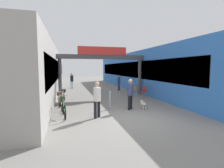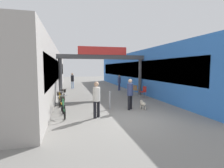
{
  "view_description": "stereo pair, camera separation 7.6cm",
  "coord_description": "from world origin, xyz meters",
  "px_view_note": "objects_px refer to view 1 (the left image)",
  "views": [
    {
      "loc": [
        -2.81,
        -7.39,
        2.34
      ],
      "look_at": [
        0.0,
        3.51,
        1.3
      ],
      "focal_mm": 28.0,
      "sensor_mm": 36.0,
      "label": 1
    },
    {
      "loc": [
        -2.74,
        -7.41,
        2.34
      ],
      "look_at": [
        0.0,
        3.51,
        1.3
      ],
      "focal_mm": 28.0,
      "sensor_mm": 36.0,
      "label": 2
    }
  ],
  "objects_px": {
    "pedestrian_companion": "(97,97)",
    "dog_on_leash": "(143,104)",
    "cafe_chair_red_nearer": "(143,91)",
    "bicycle_silver_third": "(63,98)",
    "cafe_chair_wood_farther": "(135,89)",
    "bollard_post_metal": "(110,100)",
    "pedestrian_with_dog": "(130,92)",
    "bicycle_green_nearest": "(64,107)",
    "pedestrian_carrying_crate": "(119,82)",
    "bicycle_orange_second": "(60,101)",
    "pedestrian_elderly_walking": "(72,80)"
  },
  "relations": [
    {
      "from": "pedestrian_companion",
      "to": "dog_on_leash",
      "type": "bearing_deg",
      "value": 22.18
    },
    {
      "from": "cafe_chair_red_nearer",
      "to": "dog_on_leash",
      "type": "bearing_deg",
      "value": -115.01
    },
    {
      "from": "bicycle_silver_third",
      "to": "cafe_chair_wood_farther",
      "type": "xyz_separation_m",
      "value": [
        5.84,
        2.14,
        0.1
      ]
    },
    {
      "from": "bollard_post_metal",
      "to": "pedestrian_with_dog",
      "type": "bearing_deg",
      "value": -17.11
    },
    {
      "from": "bollard_post_metal",
      "to": "cafe_chair_wood_farther",
      "type": "relative_size",
      "value": 1.17
    },
    {
      "from": "bicycle_green_nearest",
      "to": "pedestrian_carrying_crate",
      "type": "bearing_deg",
      "value": 58.25
    },
    {
      "from": "pedestrian_companion",
      "to": "bicycle_orange_second",
      "type": "bearing_deg",
      "value": 127.25
    },
    {
      "from": "pedestrian_with_dog",
      "to": "pedestrian_elderly_walking",
      "type": "xyz_separation_m",
      "value": [
        -2.89,
        10.96,
        0.02
      ]
    },
    {
      "from": "pedestrian_with_dog",
      "to": "cafe_chair_wood_farther",
      "type": "xyz_separation_m",
      "value": [
        2.14,
        4.6,
        -0.45
      ]
    },
    {
      "from": "pedestrian_companion",
      "to": "pedestrian_carrying_crate",
      "type": "height_order",
      "value": "pedestrian_companion"
    },
    {
      "from": "bicycle_green_nearest",
      "to": "cafe_chair_wood_farther",
      "type": "bearing_deg",
      "value": 41.42
    },
    {
      "from": "dog_on_leash",
      "to": "cafe_chair_red_nearer",
      "type": "distance_m",
      "value": 3.8
    },
    {
      "from": "bicycle_green_nearest",
      "to": "pedestrian_elderly_walking",
      "type": "bearing_deg",
      "value": 86.47
    },
    {
      "from": "pedestrian_companion",
      "to": "bicycle_green_nearest",
      "type": "relative_size",
      "value": 1.01
    },
    {
      "from": "bicycle_orange_second",
      "to": "pedestrian_elderly_walking",
      "type": "bearing_deg",
      "value": 84.66
    },
    {
      "from": "pedestrian_with_dog",
      "to": "cafe_chair_wood_farther",
      "type": "bearing_deg",
      "value": 65.03
    },
    {
      "from": "bicycle_silver_third",
      "to": "cafe_chair_wood_farther",
      "type": "height_order",
      "value": "bicycle_silver_third"
    },
    {
      "from": "cafe_chair_wood_farther",
      "to": "bicycle_green_nearest",
      "type": "bearing_deg",
      "value": -138.58
    },
    {
      "from": "bollard_post_metal",
      "to": "pedestrian_carrying_crate",
      "type": "bearing_deg",
      "value": 69.89
    },
    {
      "from": "bicycle_green_nearest",
      "to": "cafe_chair_wood_farther",
      "type": "distance_m",
      "value": 7.65
    },
    {
      "from": "dog_on_leash",
      "to": "bicycle_green_nearest",
      "type": "relative_size",
      "value": 0.38
    },
    {
      "from": "pedestrian_with_dog",
      "to": "pedestrian_elderly_walking",
      "type": "height_order",
      "value": "pedestrian_elderly_walking"
    },
    {
      "from": "pedestrian_with_dog",
      "to": "bollard_post_metal",
      "type": "relative_size",
      "value": 1.66
    },
    {
      "from": "pedestrian_companion",
      "to": "bicycle_silver_third",
      "type": "distance_m",
      "value": 3.98
    },
    {
      "from": "pedestrian_elderly_walking",
      "to": "cafe_chair_wood_farther",
      "type": "bearing_deg",
      "value": -51.67
    },
    {
      "from": "pedestrian_carrying_crate",
      "to": "bicycle_silver_third",
      "type": "xyz_separation_m",
      "value": [
        -5.51,
        -5.81,
        -0.47
      ]
    },
    {
      "from": "dog_on_leash",
      "to": "pedestrian_with_dog",
      "type": "bearing_deg",
      "value": -177.19
    },
    {
      "from": "bicycle_orange_second",
      "to": "bollard_post_metal",
      "type": "distance_m",
      "value": 2.84
    },
    {
      "from": "dog_on_leash",
      "to": "cafe_chair_wood_farther",
      "type": "relative_size",
      "value": 0.72
    },
    {
      "from": "cafe_chair_red_nearer",
      "to": "cafe_chair_wood_farther",
      "type": "bearing_deg",
      "value": 103.01
    },
    {
      "from": "bicycle_orange_second",
      "to": "bicycle_silver_third",
      "type": "height_order",
      "value": "same"
    },
    {
      "from": "pedestrian_carrying_crate",
      "to": "dog_on_leash",
      "type": "height_order",
      "value": "pedestrian_carrying_crate"
    },
    {
      "from": "cafe_chair_red_nearer",
      "to": "pedestrian_companion",
      "type": "bearing_deg",
      "value": -134.13
    },
    {
      "from": "pedestrian_companion",
      "to": "bicycle_green_nearest",
      "type": "distance_m",
      "value": 1.75
    },
    {
      "from": "pedestrian_with_dog",
      "to": "pedestrian_companion",
      "type": "xyz_separation_m",
      "value": [
        -2.07,
        -1.13,
        -0.02
      ]
    },
    {
      "from": "bicycle_green_nearest",
      "to": "bicycle_orange_second",
      "type": "height_order",
      "value": "same"
    },
    {
      "from": "pedestrian_carrying_crate",
      "to": "bicycle_orange_second",
      "type": "distance_m",
      "value": 9.08
    },
    {
      "from": "pedestrian_with_dog",
      "to": "dog_on_leash",
      "type": "relative_size",
      "value": 2.7
    },
    {
      "from": "cafe_chair_red_nearer",
      "to": "cafe_chair_wood_farther",
      "type": "distance_m",
      "value": 1.15
    },
    {
      "from": "pedestrian_with_dog",
      "to": "bicycle_green_nearest",
      "type": "xyz_separation_m",
      "value": [
        -3.6,
        -0.46,
        -0.55
      ]
    },
    {
      "from": "bollard_post_metal",
      "to": "pedestrian_elderly_walking",
      "type": "bearing_deg",
      "value": 99.6
    },
    {
      "from": "pedestrian_elderly_walking",
      "to": "bicycle_silver_third",
      "type": "xyz_separation_m",
      "value": [
        -0.81,
        -8.5,
        -0.58
      ]
    },
    {
      "from": "pedestrian_elderly_walking",
      "to": "cafe_chair_red_nearer",
      "type": "xyz_separation_m",
      "value": [
        5.29,
        -7.48,
        -0.47
      ]
    },
    {
      "from": "bicycle_silver_third",
      "to": "cafe_chair_red_nearer",
      "type": "relative_size",
      "value": 1.89
    },
    {
      "from": "pedestrian_carrying_crate",
      "to": "pedestrian_elderly_walking",
      "type": "bearing_deg",
      "value": 150.26
    },
    {
      "from": "bicycle_orange_second",
      "to": "cafe_chair_red_nearer",
      "type": "distance_m",
      "value": 6.63
    },
    {
      "from": "bicycle_silver_third",
      "to": "bollard_post_metal",
      "type": "height_order",
      "value": "bollard_post_metal"
    },
    {
      "from": "bicycle_green_nearest",
      "to": "cafe_chair_red_nearer",
      "type": "bearing_deg",
      "value": 33.34
    },
    {
      "from": "pedestrian_elderly_walking",
      "to": "dog_on_leash",
      "type": "bearing_deg",
      "value": -71.35
    },
    {
      "from": "pedestrian_carrying_crate",
      "to": "cafe_chair_wood_farther",
      "type": "relative_size",
      "value": 1.8
    }
  ]
}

